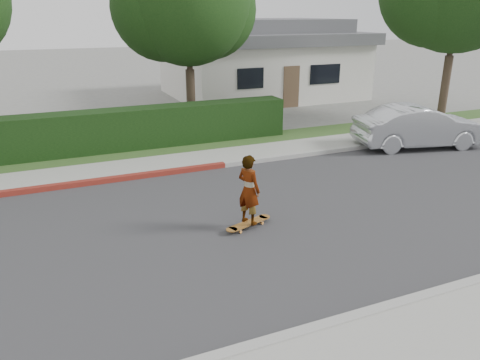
% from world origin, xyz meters
% --- Properties ---
extents(ground, '(120.00, 120.00, 0.00)m').
position_xyz_m(ground, '(0.00, 0.00, 0.00)').
color(ground, slate).
rests_on(ground, ground).
extents(road, '(60.00, 8.00, 0.01)m').
position_xyz_m(road, '(0.00, 0.00, 0.01)').
color(road, '#2D2D30').
rests_on(road, ground).
extents(curb_near, '(60.00, 0.20, 0.15)m').
position_xyz_m(curb_near, '(0.00, -4.10, 0.07)').
color(curb_near, '#9E9E99').
rests_on(curb_near, ground).
extents(sidewalk_near, '(60.00, 1.60, 0.12)m').
position_xyz_m(sidewalk_near, '(0.00, -5.00, 0.06)').
color(sidewalk_near, gray).
rests_on(sidewalk_near, ground).
extents(curb_far, '(60.00, 0.20, 0.15)m').
position_xyz_m(curb_far, '(0.00, 4.10, 0.07)').
color(curb_far, '#9E9E99').
rests_on(curb_far, ground).
extents(curb_red_section, '(12.00, 0.21, 0.15)m').
position_xyz_m(curb_red_section, '(-5.00, 4.10, 0.08)').
color(curb_red_section, maroon).
rests_on(curb_red_section, ground).
extents(sidewalk_far, '(60.00, 1.60, 0.12)m').
position_xyz_m(sidewalk_far, '(0.00, 5.00, 0.06)').
color(sidewalk_far, gray).
rests_on(sidewalk_far, ground).
extents(planting_strip, '(60.00, 1.60, 0.10)m').
position_xyz_m(planting_strip, '(0.00, 6.60, 0.05)').
color(planting_strip, '#2D4C1E').
rests_on(planting_strip, ground).
extents(hedge, '(15.00, 1.00, 1.50)m').
position_xyz_m(hedge, '(-3.00, 7.20, 0.75)').
color(hedge, black).
rests_on(hedge, ground).
extents(tree_center, '(5.66, 4.84, 7.44)m').
position_xyz_m(tree_center, '(1.49, 9.19, 4.90)').
color(tree_center, '#33261C').
rests_on(tree_center, ground).
extents(house, '(10.60, 8.60, 4.30)m').
position_xyz_m(house, '(8.00, 16.00, 2.10)').
color(house, beige).
rests_on(house, ground).
extents(skateboard, '(1.29, 0.66, 0.12)m').
position_xyz_m(skateboard, '(-0.11, -0.27, 0.11)').
color(skateboard, '#E6903F').
rests_on(skateboard, ground).
extents(skateboarder, '(0.60, 0.70, 1.61)m').
position_xyz_m(skateboarder, '(-0.11, -0.27, 0.94)').
color(skateboarder, white).
rests_on(skateboarder, skateboard).
extents(car_silver, '(4.87, 2.63, 1.52)m').
position_xyz_m(car_silver, '(8.36, 3.50, 0.76)').
color(car_silver, silver).
rests_on(car_silver, ground).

